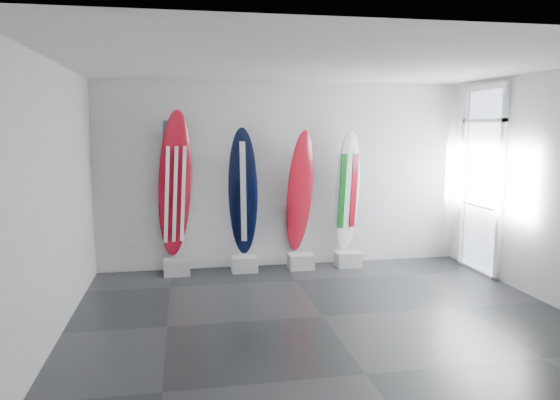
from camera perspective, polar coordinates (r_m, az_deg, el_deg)
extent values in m
plane|color=black|center=(6.59, 4.62, -12.38)|extent=(6.00, 6.00, 0.00)
plane|color=white|center=(6.23, 4.94, 14.48)|extent=(6.00, 6.00, 0.00)
plane|color=silver|center=(8.66, 0.43, 2.71)|extent=(6.00, 0.00, 6.00)
plane|color=silver|center=(3.91, 14.44, -3.89)|extent=(6.00, 0.00, 6.00)
plane|color=silver|center=(6.17, -23.20, -0.03)|extent=(0.00, 5.00, 5.00)
plane|color=silver|center=(7.59, 27.19, 1.11)|extent=(0.00, 5.00, 5.00)
cube|color=silver|center=(8.43, -11.02, -7.12)|extent=(0.40, 0.30, 0.24)
ellipsoid|color=maroon|center=(8.30, -11.25, 1.56)|extent=(0.65, 0.61, 2.31)
cube|color=silver|center=(8.48, -3.86, -6.90)|extent=(0.40, 0.30, 0.24)
ellipsoid|color=black|center=(8.36, -4.01, 0.84)|extent=(0.51, 0.38, 2.04)
cube|color=silver|center=(8.63, 2.26, -6.63)|extent=(0.40, 0.30, 0.24)
ellipsoid|color=maroon|center=(8.52, 2.15, 0.84)|extent=(0.55, 0.53, 2.01)
cube|color=silver|center=(8.83, 7.34, -6.34)|extent=(0.40, 0.30, 0.24)
ellipsoid|color=white|center=(8.72, 7.27, 0.96)|extent=(0.50, 0.35, 2.01)
cube|color=silver|center=(8.70, -15.67, -5.23)|extent=(0.09, 0.02, 0.13)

